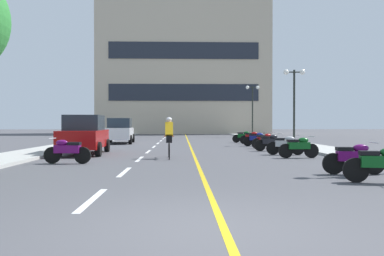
{
  "coord_description": "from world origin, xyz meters",
  "views": [
    {
      "loc": [
        -0.33,
        -5.02,
        1.43
      ],
      "look_at": [
        0.33,
        17.38,
        1.17
      ],
      "focal_mm": 34.88,
      "sensor_mm": 36.0,
      "label": 1
    }
  ],
  "objects_px": {
    "motorcycle_4": "(285,145)",
    "street_lamp_mid": "(294,89)",
    "motorcycle_1": "(354,158)",
    "parked_car_mid": "(120,131)",
    "motorcycle_9": "(244,136)",
    "street_lamp_far": "(253,99)",
    "motorcycle_8": "(252,137)",
    "motorcycle_0": "(381,163)",
    "motorcycle_3": "(299,147)",
    "motorcycle_6": "(265,140)",
    "motorcycle_5": "(270,142)",
    "cyclist_rider": "(169,137)",
    "motorcycle_7": "(257,139)",
    "parked_car_near": "(85,135)",
    "motorcycle_2": "(67,150)"
  },
  "relations": [
    {
      "from": "motorcycle_4",
      "to": "street_lamp_mid",
      "type": "bearing_deg",
      "value": 70.42
    },
    {
      "from": "motorcycle_1",
      "to": "motorcycle_4",
      "type": "xyz_separation_m",
      "value": [
        -0.08,
        6.54,
        0.0
      ]
    },
    {
      "from": "parked_car_mid",
      "to": "motorcycle_1",
      "type": "bearing_deg",
      "value": -61.22
    },
    {
      "from": "motorcycle_4",
      "to": "motorcycle_9",
      "type": "height_order",
      "value": "same"
    },
    {
      "from": "street_lamp_far",
      "to": "motorcycle_8",
      "type": "relative_size",
      "value": 3.17
    },
    {
      "from": "motorcycle_4",
      "to": "motorcycle_0",
      "type": "bearing_deg",
      "value": -89.87
    },
    {
      "from": "motorcycle_3",
      "to": "motorcycle_8",
      "type": "distance_m",
      "value": 10.78
    },
    {
      "from": "motorcycle_4",
      "to": "motorcycle_6",
      "type": "xyz_separation_m",
      "value": [
        0.06,
        4.43,
        0.0
      ]
    },
    {
      "from": "street_lamp_far",
      "to": "motorcycle_5",
      "type": "bearing_deg",
      "value": -98.44
    },
    {
      "from": "motorcycle_0",
      "to": "cyclist_rider",
      "type": "height_order",
      "value": "cyclist_rider"
    },
    {
      "from": "street_lamp_mid",
      "to": "motorcycle_7",
      "type": "distance_m",
      "value": 4.56
    },
    {
      "from": "parked_car_near",
      "to": "motorcycle_1",
      "type": "relative_size",
      "value": 2.53
    },
    {
      "from": "street_lamp_far",
      "to": "motorcycle_7",
      "type": "distance_m",
      "value": 17.07
    },
    {
      "from": "motorcycle_6",
      "to": "cyclist_rider",
      "type": "relative_size",
      "value": 0.92
    },
    {
      "from": "motorcycle_3",
      "to": "motorcycle_5",
      "type": "xyz_separation_m",
      "value": [
        -0.24,
        3.99,
        0.0
      ]
    },
    {
      "from": "street_lamp_mid",
      "to": "motorcycle_3",
      "type": "relative_size",
      "value": 2.91
    },
    {
      "from": "motorcycle_5",
      "to": "parked_car_near",
      "type": "bearing_deg",
      "value": -169.42
    },
    {
      "from": "street_lamp_mid",
      "to": "motorcycle_1",
      "type": "relative_size",
      "value": 2.91
    },
    {
      "from": "motorcycle_3",
      "to": "motorcycle_8",
      "type": "xyz_separation_m",
      "value": [
        0.1,
        10.78,
        0.0
      ]
    },
    {
      "from": "motorcycle_7",
      "to": "street_lamp_far",
      "type": "bearing_deg",
      "value": 79.96
    },
    {
      "from": "motorcycle_9",
      "to": "motorcycle_3",
      "type": "bearing_deg",
      "value": -89.25
    },
    {
      "from": "motorcycle_2",
      "to": "motorcycle_8",
      "type": "bearing_deg",
      "value": 54.46
    },
    {
      "from": "street_lamp_mid",
      "to": "parked_car_mid",
      "type": "distance_m",
      "value": 12.6
    },
    {
      "from": "street_lamp_far",
      "to": "cyclist_rider",
      "type": "distance_m",
      "value": 26.03
    },
    {
      "from": "street_lamp_mid",
      "to": "motorcycle_8",
      "type": "distance_m",
      "value": 4.38
    },
    {
      "from": "street_lamp_mid",
      "to": "motorcycle_9",
      "type": "height_order",
      "value": "street_lamp_mid"
    },
    {
      "from": "parked_car_near",
      "to": "street_lamp_mid",
      "type": "bearing_deg",
      "value": 31.02
    },
    {
      "from": "motorcycle_0",
      "to": "motorcycle_9",
      "type": "xyz_separation_m",
      "value": [
        -0.06,
        19.05,
        0.0
      ]
    },
    {
      "from": "motorcycle_1",
      "to": "motorcycle_7",
      "type": "distance_m",
      "value": 13.12
    },
    {
      "from": "motorcycle_7",
      "to": "motorcycle_8",
      "type": "distance_m",
      "value": 2.64
    },
    {
      "from": "motorcycle_5",
      "to": "cyclist_rider",
      "type": "relative_size",
      "value": 0.96
    },
    {
      "from": "parked_car_mid",
      "to": "motorcycle_4",
      "type": "xyz_separation_m",
      "value": [
        9.2,
        -10.36,
        -0.44
      ]
    },
    {
      "from": "motorcycle_4",
      "to": "motorcycle_5",
      "type": "relative_size",
      "value": 1.0
    },
    {
      "from": "parked_car_near",
      "to": "motorcycle_9",
      "type": "bearing_deg",
      "value": 48.04
    },
    {
      "from": "motorcycle_1",
      "to": "motorcycle_3",
      "type": "distance_m",
      "value": 4.98
    },
    {
      "from": "street_lamp_far",
      "to": "motorcycle_3",
      "type": "height_order",
      "value": "street_lamp_far"
    },
    {
      "from": "street_lamp_far",
      "to": "motorcycle_3",
      "type": "distance_m",
      "value": 25.0
    },
    {
      "from": "street_lamp_mid",
      "to": "motorcycle_4",
      "type": "relative_size",
      "value": 2.92
    },
    {
      "from": "motorcycle_5",
      "to": "motorcycle_9",
      "type": "height_order",
      "value": "same"
    },
    {
      "from": "motorcycle_6",
      "to": "motorcycle_9",
      "type": "distance_m",
      "value": 6.55
    },
    {
      "from": "parked_car_mid",
      "to": "motorcycle_4",
      "type": "relative_size",
      "value": 2.53
    },
    {
      "from": "street_lamp_far",
      "to": "motorcycle_7",
      "type": "height_order",
      "value": "street_lamp_far"
    },
    {
      "from": "motorcycle_2",
      "to": "motorcycle_3",
      "type": "bearing_deg",
      "value": 11.9
    },
    {
      "from": "motorcycle_0",
      "to": "motorcycle_8",
      "type": "distance_m",
      "value": 17.28
    },
    {
      "from": "motorcycle_8",
      "to": "cyclist_rider",
      "type": "height_order",
      "value": "cyclist_rider"
    },
    {
      "from": "motorcycle_4",
      "to": "street_lamp_far",
      "type": "bearing_deg",
      "value": 82.74
    },
    {
      "from": "motorcycle_7",
      "to": "parked_car_near",
      "type": "bearing_deg",
      "value": -147.76
    },
    {
      "from": "motorcycle_2",
      "to": "motorcycle_9",
      "type": "xyz_separation_m",
      "value": [
        8.78,
        14.43,
        0.0
      ]
    },
    {
      "from": "motorcycle_8",
      "to": "motorcycle_9",
      "type": "bearing_deg",
      "value": 98.6
    },
    {
      "from": "parked_car_mid",
      "to": "motorcycle_4",
      "type": "height_order",
      "value": "parked_car_mid"
    }
  ]
}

